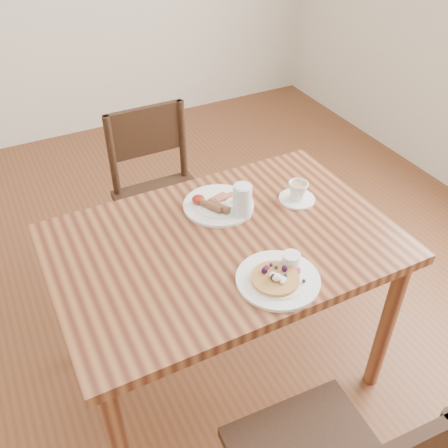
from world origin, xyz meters
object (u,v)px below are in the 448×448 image
object	(u,v)px
dining_table	(224,260)
chair_far	(161,192)
breakfast_plate	(218,204)
water_glass	(242,201)
pancake_plate	(279,277)
teacup_saucer	(298,193)

from	to	relation	value
dining_table	chair_far	xyz separation A→B (m)	(0.03, 0.73, -0.16)
breakfast_plate	water_glass	distance (m)	0.12
pancake_plate	breakfast_plate	bearing A→B (deg)	89.56
chair_far	teacup_saucer	size ratio (longest dim) A/B	6.29
pancake_plate	water_glass	bearing A→B (deg)	80.45
pancake_plate	teacup_saucer	xyz separation A→B (m)	(0.30, 0.34, 0.02)
breakfast_plate	water_glass	xyz separation A→B (m)	(0.06, -0.09, 0.05)
water_glass	pancake_plate	bearing A→B (deg)	-99.55
chair_far	teacup_saucer	distance (m)	0.78
chair_far	pancake_plate	distance (m)	1.03
breakfast_plate	teacup_saucer	distance (m)	0.31
teacup_saucer	water_glass	distance (m)	0.24
dining_table	pancake_plate	bearing A→B (deg)	-76.12
breakfast_plate	water_glass	world-z (taller)	water_glass
teacup_saucer	breakfast_plate	bearing A→B (deg)	161.50
breakfast_plate	chair_far	bearing A→B (deg)	94.08
chair_far	breakfast_plate	size ratio (longest dim) A/B	3.26
pancake_plate	teacup_saucer	world-z (taller)	teacup_saucer
chair_far	water_glass	world-z (taller)	water_glass
dining_table	chair_far	world-z (taller)	chair_far
dining_table	pancake_plate	xyz separation A→B (m)	(0.06, -0.26, 0.11)
chair_far	pancake_plate	world-z (taller)	chair_far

